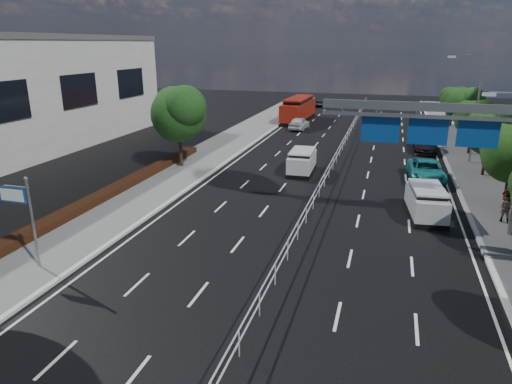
% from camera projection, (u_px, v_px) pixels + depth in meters
% --- Properties ---
extents(ground, '(160.00, 160.00, 0.00)m').
position_uv_depth(ground, '(265.00, 305.00, 17.73)').
color(ground, black).
rests_on(ground, ground).
extents(sidewalk_near, '(5.00, 140.00, 0.14)m').
position_uv_depth(sidewalk_near, '(22.00, 265.00, 20.78)').
color(sidewalk_near, slate).
rests_on(sidewalk_near, ground).
extents(kerb_near, '(0.25, 140.00, 0.15)m').
position_uv_depth(kerb_near, '(69.00, 272.00, 20.11)').
color(kerb_near, silver).
rests_on(kerb_near, ground).
extents(median_fence, '(0.05, 85.00, 1.02)m').
position_uv_depth(median_fence, '(336.00, 158.00, 38.10)').
color(median_fence, silver).
rests_on(median_fence, ground).
extents(hedge_near, '(1.00, 36.00, 0.44)m').
position_uv_depth(hedge_near, '(61.00, 217.00, 25.73)').
color(hedge_near, black).
rests_on(hedge_near, sidewalk_near).
extents(toilet_sign, '(1.62, 0.18, 4.34)m').
position_uv_depth(toilet_sign, '(22.00, 207.00, 19.74)').
color(toilet_sign, gray).
rests_on(toilet_sign, ground).
extents(overhead_gantry, '(10.24, 0.38, 7.45)m').
position_uv_depth(overhead_gantry, '(444.00, 127.00, 23.36)').
color(overhead_gantry, gray).
rests_on(overhead_gantry, ground).
extents(streetlight_far, '(2.78, 2.40, 9.00)m').
position_uv_depth(streetlight_far, '(474.00, 101.00, 37.03)').
color(streetlight_far, gray).
rests_on(streetlight_far, ground).
extents(near_tree_back, '(4.84, 4.51, 6.69)m').
position_uv_depth(near_tree_back, '(179.00, 111.00, 35.88)').
color(near_tree_back, black).
rests_on(near_tree_back, ground).
extents(far_tree_e, '(3.63, 3.38, 5.13)m').
position_uv_depth(far_tree_e, '(490.00, 130.00, 33.68)').
color(far_tree_e, black).
rests_on(far_tree_e, ground).
extents(far_tree_f, '(3.52, 3.28, 5.02)m').
position_uv_depth(far_tree_f, '(474.00, 116.00, 40.54)').
color(far_tree_f, black).
rests_on(far_tree_f, ground).
extents(far_tree_g, '(3.96, 3.69, 5.45)m').
position_uv_depth(far_tree_g, '(463.00, 103.00, 47.30)').
color(far_tree_g, black).
rests_on(far_tree_g, ground).
extents(far_tree_h, '(3.41, 3.18, 4.91)m').
position_uv_depth(far_tree_h, '(454.00, 99.00, 54.25)').
color(far_tree_h, black).
rests_on(far_tree_h, ground).
extents(white_minivan, '(1.93, 4.22, 1.81)m').
position_uv_depth(white_minivan, '(302.00, 161.00, 35.64)').
color(white_minivan, black).
rests_on(white_minivan, ground).
extents(red_bus, '(2.89, 10.32, 3.05)m').
position_uv_depth(red_bus, '(298.00, 109.00, 59.16)').
color(red_bus, black).
rests_on(red_bus, ground).
extents(near_car_silver, '(2.03, 4.41, 1.46)m').
position_uv_depth(near_car_silver, '(299.00, 123.00, 53.67)').
color(near_car_silver, silver).
rests_on(near_car_silver, ground).
extents(near_car_dark, '(1.77, 4.57, 1.49)m').
position_uv_depth(near_car_dark, '(319.00, 101.00, 73.59)').
color(near_car_dark, black).
rests_on(near_car_dark, ground).
extents(silver_minivan, '(2.33, 4.54, 1.81)m').
position_uv_depth(silver_minivan, '(426.00, 202.00, 26.54)').
color(silver_minivan, black).
rests_on(silver_minivan, ground).
extents(parked_car_teal, '(2.73, 5.39, 1.46)m').
position_uv_depth(parked_car_teal, '(426.00, 171.00, 33.69)').
color(parked_car_teal, teal).
rests_on(parked_car_teal, ground).
extents(parked_car_dark, '(2.09, 4.94, 1.42)m').
position_uv_depth(parked_car_dark, '(425.00, 144.00, 42.69)').
color(parked_car_dark, black).
rests_on(parked_car_dark, ground).
extents(pedestrian_a, '(0.80, 0.67, 1.89)m').
position_uv_depth(pedestrian_a, '(507.00, 198.00, 26.56)').
color(pedestrian_a, gray).
rests_on(pedestrian_a, sidewalk_far).
extents(pedestrian_b, '(1.06, 1.01, 1.72)m').
position_uv_depth(pedestrian_b, '(506.00, 207.00, 25.39)').
color(pedestrian_b, gray).
rests_on(pedestrian_b, sidewalk_far).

